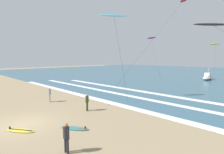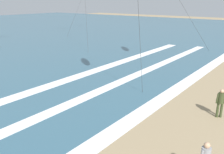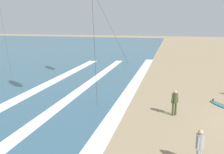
{
  "view_description": "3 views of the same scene",
  "coord_description": "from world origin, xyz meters",
  "px_view_note": "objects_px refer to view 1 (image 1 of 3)",
  "views": [
    {
      "loc": [
        13.25,
        -4.06,
        4.91
      ],
      "look_at": [
        0.44,
        9.05,
        2.87
      ],
      "focal_mm": 27.3,
      "sensor_mm": 36.0,
      "label": 1
    },
    {
      "loc": [
        -12.43,
        2.62,
        6.09
      ],
      "look_at": [
        -2.81,
        9.92,
        2.3
      ],
      "focal_mm": 39.89,
      "sensor_mm": 36.0,
      "label": 2
    },
    {
      "loc": [
        -14.67,
        5.66,
        5.78
      ],
      "look_at": [
        -0.83,
        8.97,
        2.59
      ],
      "focal_mm": 41.06,
      "sensor_mm": 36.0,
      "label": 3
    }
  ],
  "objects_px": {
    "surfer_mid_group": "(66,135)",
    "kite_red_mid_center": "(184,0)",
    "surfer_left_near": "(50,94)",
    "kite_cyan_far_left": "(114,16)",
    "kite_yellow_low_near": "(215,44)",
    "kite_black_high_left": "(212,25)",
    "surfboard_right_spare": "(74,128)",
    "kite_magenta_distant_high": "(151,38)",
    "surfer_foreground_main": "(87,101)",
    "offshore_boat": "(208,77)",
    "surfboard_left_pile": "(20,130)"
  },
  "relations": [
    {
      "from": "kite_yellow_low_near",
      "to": "kite_cyan_far_left",
      "type": "xyz_separation_m",
      "value": [
        -2.56,
        -31.86,
        1.47
      ]
    },
    {
      "from": "surfer_mid_group",
      "to": "kite_cyan_far_left",
      "type": "bearing_deg",
      "value": 121.75
    },
    {
      "from": "kite_magenta_distant_high",
      "to": "offshore_boat",
      "type": "distance_m",
      "value": 15.66
    },
    {
      "from": "kite_yellow_low_near",
      "to": "surfboard_right_spare",
      "type": "bearing_deg",
      "value": -88.1
    },
    {
      "from": "surfer_mid_group",
      "to": "surfer_foreground_main",
      "type": "height_order",
      "value": "same"
    },
    {
      "from": "surfboard_right_spare",
      "to": "offshore_boat",
      "type": "xyz_separation_m",
      "value": [
        -1.5,
        36.56,
        0.51
      ]
    },
    {
      "from": "kite_cyan_far_left",
      "to": "kite_yellow_low_near",
      "type": "bearing_deg",
      "value": 85.4
    },
    {
      "from": "surfer_left_near",
      "to": "kite_yellow_low_near",
      "type": "xyz_separation_m",
      "value": [
        6.94,
        37.72,
        7.23
      ]
    },
    {
      "from": "surfer_foreground_main",
      "to": "kite_black_high_left",
      "type": "distance_m",
      "value": 12.94
    },
    {
      "from": "kite_yellow_low_near",
      "to": "kite_black_high_left",
      "type": "relative_size",
      "value": 0.81
    },
    {
      "from": "offshore_boat",
      "to": "surfer_foreground_main",
      "type": "bearing_deg",
      "value": -91.98
    },
    {
      "from": "surfer_mid_group",
      "to": "kite_yellow_low_near",
      "type": "bearing_deg",
      "value": 94.96
    },
    {
      "from": "surfboard_right_spare",
      "to": "kite_cyan_far_left",
      "type": "height_order",
      "value": "kite_cyan_far_left"
    },
    {
      "from": "kite_yellow_low_near",
      "to": "kite_red_mid_center",
      "type": "height_order",
      "value": "kite_red_mid_center"
    },
    {
      "from": "surfer_foreground_main",
      "to": "kite_red_mid_center",
      "type": "height_order",
      "value": "kite_red_mid_center"
    },
    {
      "from": "surfer_left_near",
      "to": "surfer_foreground_main",
      "type": "height_order",
      "value": "same"
    },
    {
      "from": "surfer_foreground_main",
      "to": "surfer_left_near",
      "type": "bearing_deg",
      "value": -170.34
    },
    {
      "from": "surfer_mid_group",
      "to": "kite_yellow_low_near",
      "type": "distance_m",
      "value": 42.66
    },
    {
      "from": "kite_magenta_distant_high",
      "to": "kite_cyan_far_left",
      "type": "bearing_deg",
      "value": -69.24
    },
    {
      "from": "kite_yellow_low_near",
      "to": "kite_cyan_far_left",
      "type": "distance_m",
      "value": 32.0
    },
    {
      "from": "surfer_mid_group",
      "to": "kite_yellow_low_near",
      "type": "relative_size",
      "value": 0.17
    },
    {
      "from": "surfer_mid_group",
      "to": "kite_red_mid_center",
      "type": "relative_size",
      "value": 0.1
    },
    {
      "from": "kite_yellow_low_near",
      "to": "offshore_boat",
      "type": "bearing_deg",
      "value": -93.06
    },
    {
      "from": "kite_yellow_low_near",
      "to": "kite_magenta_distant_high",
      "type": "xyz_separation_m",
      "value": [
        -10.48,
        -10.96,
        1.36
      ]
    },
    {
      "from": "surfer_mid_group",
      "to": "offshore_boat",
      "type": "distance_m",
      "value": 38.73
    },
    {
      "from": "surfer_left_near",
      "to": "kite_black_high_left",
      "type": "xyz_separation_m",
      "value": [
        13.76,
        8.35,
        6.81
      ]
    },
    {
      "from": "surfer_mid_group",
      "to": "surfboard_right_spare",
      "type": "relative_size",
      "value": 0.76
    },
    {
      "from": "surfer_foreground_main",
      "to": "surfboard_right_spare",
      "type": "relative_size",
      "value": 0.76
    },
    {
      "from": "surfboard_left_pile",
      "to": "kite_magenta_distant_high",
      "type": "relative_size",
      "value": 0.21
    },
    {
      "from": "surfboard_left_pile",
      "to": "kite_yellow_low_near",
      "type": "distance_m",
      "value": 43.44
    },
    {
      "from": "surfer_mid_group",
      "to": "surfboard_right_spare",
      "type": "bearing_deg",
      "value": 139.36
    },
    {
      "from": "surfer_left_near",
      "to": "kite_red_mid_center",
      "type": "distance_m",
      "value": 28.13
    },
    {
      "from": "surfer_left_near",
      "to": "surfboard_left_pile",
      "type": "bearing_deg",
      "value": -39.68
    },
    {
      "from": "kite_black_high_left",
      "to": "kite_magenta_distant_high",
      "type": "height_order",
      "value": "kite_magenta_distant_high"
    },
    {
      "from": "kite_yellow_low_near",
      "to": "offshore_boat",
      "type": "xyz_separation_m",
      "value": [
        -0.18,
        -3.34,
        -7.63
      ]
    },
    {
      "from": "offshore_boat",
      "to": "kite_cyan_far_left",
      "type": "bearing_deg",
      "value": -94.78
    },
    {
      "from": "surfer_left_near",
      "to": "kite_cyan_far_left",
      "type": "relative_size",
      "value": 0.16
    },
    {
      "from": "surfer_mid_group",
      "to": "surfboard_right_spare",
      "type": "xyz_separation_m",
      "value": [
        -2.31,
        1.99,
        -0.91
      ]
    },
    {
      "from": "surfer_mid_group",
      "to": "surfer_left_near",
      "type": "distance_m",
      "value": 11.37
    },
    {
      "from": "surfer_mid_group",
      "to": "kite_magenta_distant_high",
      "type": "relative_size",
      "value": 0.16
    },
    {
      "from": "kite_red_mid_center",
      "to": "kite_cyan_far_left",
      "type": "height_order",
      "value": "kite_red_mid_center"
    },
    {
      "from": "surfer_left_near",
      "to": "surfer_foreground_main",
      "type": "bearing_deg",
      "value": 9.66
    },
    {
      "from": "surfer_mid_group",
      "to": "kite_black_high_left",
      "type": "distance_m",
      "value": 14.6
    },
    {
      "from": "surfer_mid_group",
      "to": "offshore_boat",
      "type": "relative_size",
      "value": 0.3
    },
    {
      "from": "surfboard_left_pile",
      "to": "kite_magenta_distant_high",
      "type": "xyz_separation_m",
      "value": [
        -9.51,
        31.7,
        9.49
      ]
    },
    {
      "from": "surfer_left_near",
      "to": "surfboard_left_pile",
      "type": "xyz_separation_m",
      "value": [
        5.96,
        -4.95,
        -0.91
      ]
    },
    {
      "from": "kite_black_high_left",
      "to": "kite_red_mid_center",
      "type": "xyz_separation_m",
      "value": [
        -8.77,
        15.3,
        7.57
      ]
    },
    {
      "from": "surfer_left_near",
      "to": "kite_cyan_far_left",
      "type": "distance_m",
      "value": 11.36
    },
    {
      "from": "surfboard_left_pile",
      "to": "surfer_mid_group",
      "type": "bearing_deg",
      "value": 9.61
    },
    {
      "from": "surfer_mid_group",
      "to": "surfer_foreground_main",
      "type": "distance_m",
      "value": 7.14
    }
  ]
}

